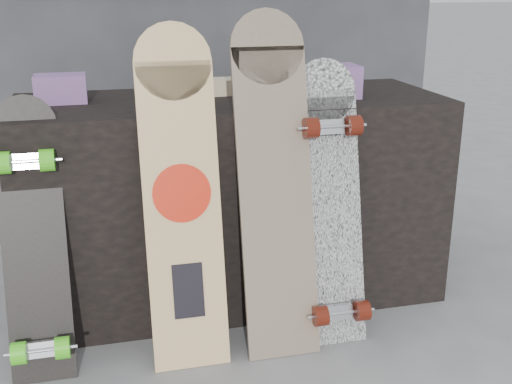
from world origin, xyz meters
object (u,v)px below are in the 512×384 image
object	(u,v)px
vendor_table	(232,199)
longboard_geisha	(181,188)
longboard_celtic	(274,174)
longboard_cascadia	(331,200)
skateboard_dark	(33,237)

from	to	relation	value
vendor_table	longboard_geisha	bearing A→B (deg)	-123.31
longboard_celtic	longboard_cascadia	world-z (taller)	longboard_celtic
vendor_table	longboard_celtic	xyz separation A→B (m)	(0.07, -0.37, 0.20)
longboard_celtic	skateboard_dark	xyz separation A→B (m)	(-0.79, 0.02, -0.15)
longboard_geisha	skateboard_dark	world-z (taller)	longboard_geisha
longboard_cascadia	skateboard_dark	size ratio (longest dim) A/B	1.10
vendor_table	longboard_geisha	size ratio (longest dim) A/B	1.45
longboard_celtic	skateboard_dark	bearing A→B (deg)	178.79
longboard_geisha	longboard_cascadia	bearing A→B (deg)	-0.81
longboard_celtic	skateboard_dark	size ratio (longest dim) A/B	1.29
vendor_table	skateboard_dark	distance (m)	0.80
longboard_geisha	skateboard_dark	distance (m)	0.49
longboard_celtic	longboard_geisha	bearing A→B (deg)	-179.02
longboard_celtic	longboard_cascadia	bearing A→B (deg)	-3.63
longboard_cascadia	vendor_table	bearing A→B (deg)	125.26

